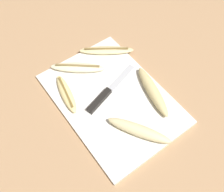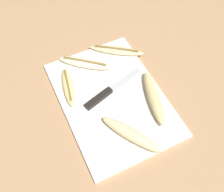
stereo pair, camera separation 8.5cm
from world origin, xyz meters
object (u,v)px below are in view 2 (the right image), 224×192
(banana_spotted_left, at_px, (154,97))
(banana_ripe_center, at_px, (117,50))
(banana_soft_right, at_px, (131,134))
(banana_bright_far, at_px, (85,63))
(knife, at_px, (104,95))
(banana_golden_short, at_px, (68,87))

(banana_spotted_left, distance_m, banana_ripe_center, 0.24)
(banana_soft_right, xyz_separation_m, banana_bright_far, (-0.32, -0.02, -0.00))
(banana_spotted_left, distance_m, banana_bright_far, 0.27)
(banana_spotted_left, bearing_deg, knife, -121.33)
(knife, distance_m, banana_golden_short, 0.12)
(banana_spotted_left, bearing_deg, banana_bright_far, -148.42)
(knife, relative_size, banana_bright_far, 1.34)
(banana_spotted_left, xyz_separation_m, banana_soft_right, (0.08, -0.13, -0.00))
(knife, bearing_deg, banana_spotted_left, 42.17)
(banana_soft_right, bearing_deg, banana_spotted_left, 122.99)
(knife, distance_m, banana_spotted_left, 0.16)
(banana_ripe_center, bearing_deg, banana_spotted_left, 3.43)
(knife, relative_size, banana_spotted_left, 1.13)
(banana_golden_short, relative_size, banana_bright_far, 0.93)
(banana_bright_far, bearing_deg, banana_golden_short, -51.95)
(knife, distance_m, banana_soft_right, 0.17)
(banana_soft_right, height_order, banana_bright_far, banana_soft_right)
(banana_ripe_center, bearing_deg, banana_soft_right, -19.19)
(banana_golden_short, bearing_deg, banana_spotted_left, 54.86)
(banana_soft_right, relative_size, banana_ripe_center, 1.03)
(banana_spotted_left, height_order, banana_soft_right, same)
(knife, distance_m, banana_bright_far, 0.15)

